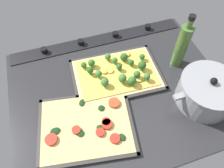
{
  "coord_description": "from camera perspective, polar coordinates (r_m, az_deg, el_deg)",
  "views": [
    {
      "loc": [
        17.14,
        43.1,
        69.3
      ],
      "look_at": [
        2.45,
        -1.56,
        3.09
      ],
      "focal_mm": 34.05,
      "sensor_mm": 36.0,
      "label": 1
    }
  ],
  "objects": [
    {
      "name": "broccoli_pizza",
      "position": [
        0.86,
        1.49,
        3.13
      ],
      "size": [
        34.42,
        24.03,
        5.84
      ],
      "color": "#D3B77F",
      "rests_on": "baking_tray_front"
    },
    {
      "name": "cooking_pot",
      "position": [
        0.84,
        24.13,
        -1.87
      ],
      "size": [
        27.91,
        21.12,
        12.94
      ],
      "color": "gray",
      "rests_on": "ground_plane"
    },
    {
      "name": "veggie_pizza_back",
      "position": [
        0.75,
        -6.7,
        -11.06
      ],
      "size": [
        33.85,
        28.06,
        1.9
      ],
      "color": "#D6BE73",
      "rests_on": "baking_tray_back"
    },
    {
      "name": "baking_tray_back",
      "position": [
        0.76,
        -6.96,
        -11.26
      ],
      "size": [
        36.61,
        30.82,
        1.3
      ],
      "color": "#33302D",
      "rests_on": "ground_plane"
    },
    {
      "name": "oil_bottle",
      "position": [
        0.89,
        18.25,
        9.8
      ],
      "size": [
        4.89,
        4.89,
        24.18
      ],
      "color": "#476B2D",
      "rests_on": "ground_plane"
    },
    {
      "name": "baking_tray_front",
      "position": [
        0.87,
        1.19,
        2.42
      ],
      "size": [
        36.95,
        26.56,
        1.3
      ],
      "color": "#33302D",
      "rests_on": "ground_plane"
    },
    {
      "name": "stove_control_panel",
      "position": [
        1.01,
        -3.67,
        11.78
      ],
      "size": [
        79.83,
        7.0,
        2.6
      ],
      "color": "black",
      "rests_on": "ground_plane"
    },
    {
      "name": "ground_plane",
      "position": [
        0.85,
        1.91,
        -2.19
      ],
      "size": [
        83.15,
        65.74,
        3.0
      ],
      "primitive_type": "cube",
      "color": "#28282B"
    }
  ]
}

